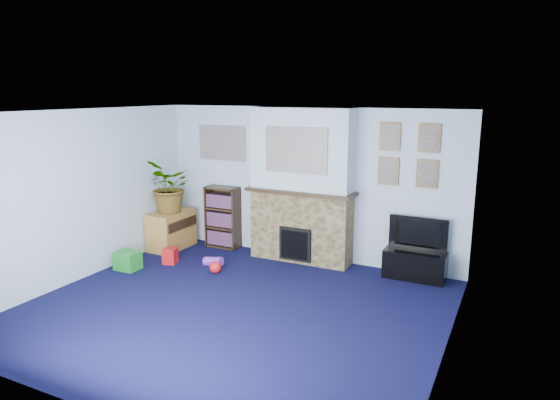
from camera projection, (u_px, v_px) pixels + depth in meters
The scene contains 26 objects.
floor at pixel (234, 309), 6.17m from camera, with size 5.00×4.50×0.01m, color black.
ceiling at pixel (229, 112), 5.66m from camera, with size 5.00×4.50×0.01m, color white.
wall_back at pixel (307, 184), 7.89m from camera, with size 5.00×0.04×2.40m, color silver.
wall_front at pixel (82, 277), 3.94m from camera, with size 5.00×0.04×2.40m, color silver.
wall_left at pixel (79, 196), 6.99m from camera, with size 0.04×4.50×2.40m, color silver.
wall_right at pixel (452, 243), 4.83m from camera, with size 0.04×4.50×2.40m, color silver.
chimney_breast at pixel (301, 187), 7.71m from camera, with size 1.72×0.50×2.40m.
collage_main at pixel (296, 150), 7.40m from camera, with size 1.00×0.03×0.68m, color gray.
collage_left at pixel (222, 143), 8.42m from camera, with size 0.90×0.03×0.58m, color gray.
portrait_tl at pixel (390, 137), 7.14m from camera, with size 0.30×0.03×0.40m, color brown.
portrait_tr at pixel (429, 138), 6.90m from camera, with size 0.30×0.03×0.40m, color brown.
portrait_bl at pixel (388, 171), 7.24m from camera, with size 0.30×0.03×0.40m, color brown.
portrait_br at pixel (427, 174), 7.01m from camera, with size 0.30×0.03×0.40m, color brown.
tv_stand at pixel (415, 264), 7.13m from camera, with size 0.87×0.37×0.41m, color black.
television at pixel (417, 235), 7.05m from camera, with size 0.83×0.11×0.48m, color black.
bookshelf at pixel (223, 218), 8.55m from camera, with size 0.58×0.28×1.05m.
sideboard at pixel (171, 228), 8.51m from camera, with size 0.46×0.83×0.64m, color #B17F39.
potted_plant at pixel (170, 187), 8.28m from camera, with size 0.80×0.69×0.88m, color #26661E.
mantel_clock at pixel (299, 185), 7.67m from camera, with size 0.10×0.06×0.14m, color gold.
mantel_candle at pixel (315, 186), 7.55m from camera, with size 0.05×0.05×0.16m, color #B2BFC6.
mantel_teddy at pixel (265, 183), 7.93m from camera, with size 0.13×0.13×0.13m, color gray.
mantel_can at pixel (344, 190), 7.36m from camera, with size 0.06×0.06×0.13m, color red.
green_crate at pixel (128, 260), 7.52m from camera, with size 0.35×0.28×0.28m, color #198C26.
toy_ball at pixel (215, 267), 7.37m from camera, with size 0.18×0.18×0.18m, color red.
toy_block at pixel (170, 256), 7.79m from camera, with size 0.20×0.20×0.24m, color red.
toy_tube at pixel (213, 261), 7.68m from camera, with size 0.14×0.14×0.30m, color purple.
Camera 1 is at (3.05, -4.89, 2.64)m, focal length 32.00 mm.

